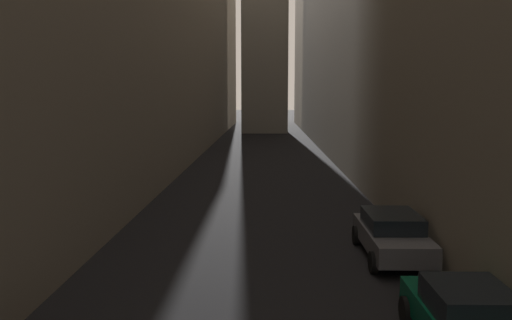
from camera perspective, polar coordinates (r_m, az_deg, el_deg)
name	(u,v)px	position (r m, az deg, el deg)	size (l,w,h in m)	color
ground_plane	(263,159)	(43.02, 0.79, 0.11)	(264.00, 264.00, 0.00)	black
building_block_left	(108,10)	(47.16, -15.91, 15.53)	(15.19, 108.00, 24.71)	gray
building_block_right	(402,8)	(46.63, 15.75, 15.77)	(12.10, 108.00, 24.94)	#756B5B
parked_car_right_third	(467,320)	(11.95, 22.14, -15.93)	(1.90, 4.16, 1.48)	#05472D
parked_car_right_far	(392,234)	(17.76, 14.69, -7.87)	(2.03, 4.45, 1.49)	#4C4C51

